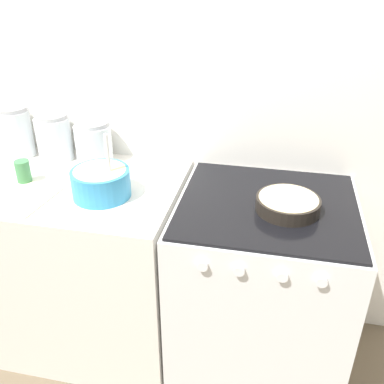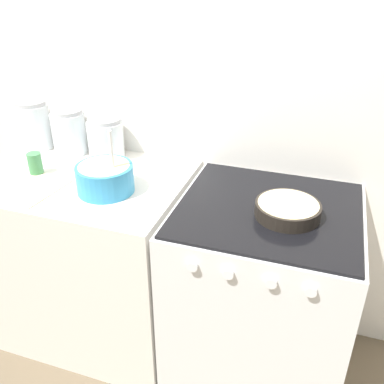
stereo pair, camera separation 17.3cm
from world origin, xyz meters
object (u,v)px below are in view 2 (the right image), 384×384
stove (260,293)px  storage_jar_left (35,128)px  mixing_bowl (105,177)px  baking_pan (288,209)px  tin_can (35,164)px  storage_jar_middle (70,134)px  storage_jar_right (106,141)px

stove → storage_jar_left: bearing=169.3°
mixing_bowl → storage_jar_left: (-0.58, 0.32, 0.04)m
stove → baking_pan: baking_pan is taller
tin_can → baking_pan: bearing=-0.2°
stove → baking_pan: size_ratio=3.54×
storage_jar_middle → stove: bearing=-12.7°
tin_can → storage_jar_middle: bearing=87.0°
storage_jar_right → baking_pan: bearing=-16.6°
baking_pan → storage_jar_middle: 1.17m
mixing_bowl → storage_jar_right: mixing_bowl is taller
baking_pan → tin_can: bearing=179.8°
storage_jar_middle → tin_can: storage_jar_middle is taller
tin_can → mixing_bowl: bearing=-6.6°
mixing_bowl → stove: bearing=6.6°
stove → storage_jar_right: size_ratio=4.39×
mixing_bowl → storage_jar_right: size_ratio=1.37×
storage_jar_middle → tin_can: 0.28m
stove → storage_jar_left: 1.40m
baking_pan → storage_jar_left: (-1.34, 0.28, 0.08)m
stove → tin_can: tin_can is taller
mixing_bowl → storage_jar_left: 0.66m
baking_pan → storage_jar_right: bearing=163.4°
stove → storage_jar_right: 1.04m
storage_jar_middle → storage_jar_right: (0.21, 0.00, -0.01)m
mixing_bowl → baking_pan: (0.77, 0.04, -0.04)m
baking_pan → tin_can: tin_can is taller
stove → storage_jar_middle: size_ratio=3.96×
stove → baking_pan: 0.49m
mixing_bowl → tin_can: bearing=173.4°
baking_pan → storage_jar_middle: (-1.14, 0.28, 0.07)m
mixing_bowl → baking_pan: 0.77m
storage_jar_right → stove: bearing=-15.6°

